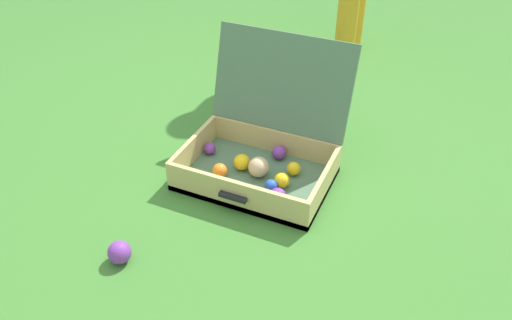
# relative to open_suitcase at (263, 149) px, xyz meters

# --- Properties ---
(ground_plane) EXTENTS (16.00, 16.00, 0.00)m
(ground_plane) POSITION_rel_open_suitcase_xyz_m (-0.03, -0.09, -0.11)
(ground_plane) COLOR #3D7A2D
(open_suitcase) EXTENTS (0.58, 0.55, 0.51)m
(open_suitcase) POSITION_rel_open_suitcase_xyz_m (0.00, 0.00, 0.00)
(open_suitcase) COLOR #4C7051
(open_suitcase) RESTS_ON ground
(stray_ball_on_grass) EXTENTS (0.08, 0.08, 0.08)m
(stray_ball_on_grass) POSITION_rel_open_suitcase_xyz_m (-0.24, -0.65, -0.07)
(stray_ball_on_grass) COLOR purple
(stray_ball_on_grass) RESTS_ON ground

